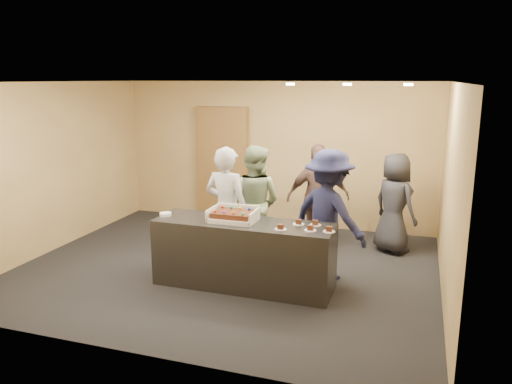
% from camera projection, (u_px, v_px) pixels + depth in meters
% --- Properties ---
extents(room, '(6.04, 6.00, 2.70)m').
position_uv_depth(room, '(226.00, 179.00, 7.11)').
color(room, black).
rests_on(room, ground).
extents(serving_counter, '(2.40, 0.71, 0.90)m').
position_uv_depth(serving_counter, '(244.00, 254.00, 6.67)').
color(serving_counter, black).
rests_on(serving_counter, floor).
extents(storage_cabinet, '(1.01, 0.15, 2.22)m').
position_uv_depth(storage_cabinet, '(223.00, 164.00, 9.71)').
color(storage_cabinet, brown).
rests_on(storage_cabinet, floor).
extents(cake_box, '(0.62, 0.43, 0.18)m').
position_uv_depth(cake_box, '(234.00, 217.00, 6.63)').
color(cake_box, white).
rests_on(cake_box, serving_counter).
extents(sheet_cake, '(0.53, 0.36, 0.11)m').
position_uv_depth(sheet_cake, '(233.00, 214.00, 6.59)').
color(sheet_cake, '#38180C').
rests_on(sheet_cake, cake_box).
extents(plate_stack, '(0.16, 0.16, 0.04)m').
position_uv_depth(plate_stack, '(166.00, 214.00, 6.87)').
color(plate_stack, white).
rests_on(plate_stack, serving_counter).
extents(slice_a, '(0.15, 0.15, 0.07)m').
position_uv_depth(slice_a, '(281.00, 228.00, 6.24)').
color(slice_a, white).
rests_on(slice_a, serving_counter).
extents(slice_b, '(0.15, 0.15, 0.07)m').
position_uv_depth(slice_b, '(299.00, 223.00, 6.46)').
color(slice_b, white).
rests_on(slice_b, serving_counter).
extents(slice_c, '(0.15, 0.15, 0.07)m').
position_uv_depth(slice_c, '(310.00, 229.00, 6.20)').
color(slice_c, white).
rests_on(slice_c, serving_counter).
extents(slice_d, '(0.15, 0.15, 0.07)m').
position_uv_depth(slice_d, '(315.00, 224.00, 6.42)').
color(slice_d, white).
rests_on(slice_d, serving_counter).
extents(slice_e, '(0.15, 0.15, 0.07)m').
position_uv_depth(slice_e, '(329.00, 230.00, 6.15)').
color(slice_e, white).
rests_on(slice_e, serving_counter).
extents(person_server_grey, '(0.72, 0.53, 1.83)m').
position_uv_depth(person_server_grey, '(227.00, 210.00, 7.11)').
color(person_server_grey, '#AEAEB3').
rests_on(person_server_grey, floor).
extents(person_sage_man, '(0.94, 0.78, 1.77)m').
position_uv_depth(person_sage_man, '(254.00, 203.00, 7.66)').
color(person_sage_man, gray).
rests_on(person_sage_man, floor).
extents(person_navy_man, '(1.36, 1.15, 1.82)m').
position_uv_depth(person_navy_man, '(329.00, 215.00, 6.86)').
color(person_navy_man, '#181A3B').
rests_on(person_navy_man, floor).
extents(person_brown_extra, '(1.10, 0.73, 1.73)m').
position_uv_depth(person_brown_extra, '(318.00, 197.00, 8.07)').
color(person_brown_extra, brown).
rests_on(person_brown_extra, floor).
extents(person_dark_suit, '(0.93, 0.90, 1.61)m').
position_uv_depth(person_dark_suit, '(394.00, 203.00, 7.95)').
color(person_dark_suit, '#25252B').
rests_on(person_dark_suit, floor).
extents(ceiling_spotlights, '(1.72, 0.12, 0.03)m').
position_uv_depth(ceiling_spotlights, '(347.00, 84.00, 6.79)').
color(ceiling_spotlights, '#FFEAC6').
rests_on(ceiling_spotlights, ceiling).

